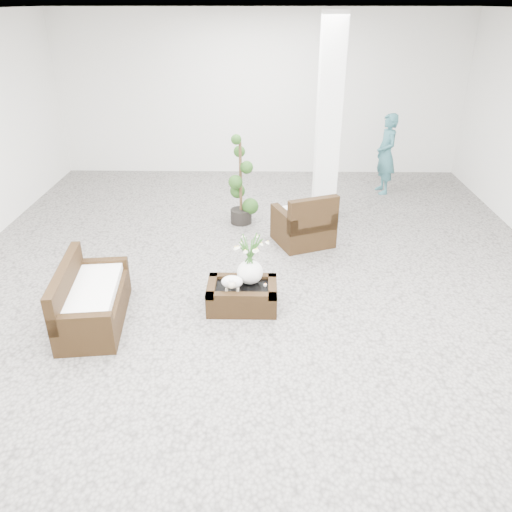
{
  "coord_description": "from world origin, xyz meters",
  "views": [
    {
      "loc": [
        0.1,
        -5.95,
        3.62
      ],
      "look_at": [
        0.0,
        -0.1,
        0.62
      ],
      "focal_mm": 35.15,
      "sensor_mm": 36.0,
      "label": 1
    }
  ],
  "objects_px": {
    "loveseat": "(92,294)",
    "topiary": "(241,181)",
    "armchair": "(303,217)",
    "coffee_table": "(242,297)"
  },
  "relations": [
    {
      "from": "loveseat",
      "to": "topiary",
      "type": "height_order",
      "value": "topiary"
    },
    {
      "from": "coffee_table",
      "to": "topiary",
      "type": "xyz_separation_m",
      "value": [
        -0.14,
        2.81,
        0.64
      ]
    },
    {
      "from": "armchair",
      "to": "topiary",
      "type": "relative_size",
      "value": 0.56
    },
    {
      "from": "topiary",
      "to": "loveseat",
      "type": "bearing_deg",
      "value": -118.17
    },
    {
      "from": "coffee_table",
      "to": "topiary",
      "type": "bearing_deg",
      "value": 92.78
    },
    {
      "from": "coffee_table",
      "to": "topiary",
      "type": "distance_m",
      "value": 2.89
    },
    {
      "from": "armchair",
      "to": "topiary",
      "type": "height_order",
      "value": "topiary"
    },
    {
      "from": "coffee_table",
      "to": "armchair",
      "type": "distance_m",
      "value": 2.22
    },
    {
      "from": "armchair",
      "to": "loveseat",
      "type": "xyz_separation_m",
      "value": [
        -2.75,
        -2.35,
        -0.06
      ]
    },
    {
      "from": "armchair",
      "to": "coffee_table",
      "type": "bearing_deg",
      "value": 43.14
    }
  ]
}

